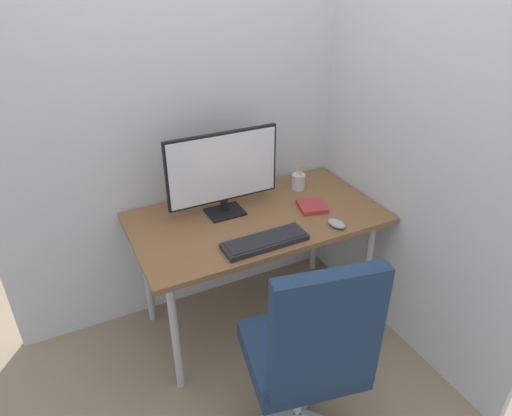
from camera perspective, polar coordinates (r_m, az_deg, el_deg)
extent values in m
plane|color=gray|center=(2.99, 0.11, -13.46)|extent=(8.00, 8.00, 0.00)
cube|color=silver|center=(2.63, -3.99, 15.46)|extent=(2.69, 0.04, 2.80)
cube|color=silver|center=(2.53, 17.41, 13.66)|extent=(0.04, 2.06, 2.80)
cube|color=brown|center=(2.54, 0.12, -1.28)|extent=(1.39, 0.75, 0.03)
cylinder|color=#B2B5BA|center=(2.40, -10.09, -15.51)|extent=(0.04, 0.04, 0.72)
cylinder|color=#B2B5BA|center=(2.84, 13.71, -7.60)|extent=(0.04, 0.04, 0.72)
cylinder|color=#B2B5BA|center=(2.82, -13.62, -7.94)|extent=(0.04, 0.04, 0.72)
cylinder|color=#B2B5BA|center=(3.21, 7.44, -2.23)|extent=(0.04, 0.04, 0.72)
sphere|color=black|center=(2.64, 8.71, -20.74)|extent=(0.05, 0.05, 0.05)
cube|color=#B2B5BA|center=(2.53, 7.05, -22.12)|extent=(0.26, 0.15, 0.03)
sphere|color=black|center=(2.62, 1.19, -20.70)|extent=(0.05, 0.05, 0.05)
cube|color=#B2B5BA|center=(2.52, 3.10, -22.11)|extent=(0.07, 0.28, 0.03)
cylinder|color=#B2B5BA|center=(2.31, 5.38, -21.41)|extent=(0.04, 0.04, 0.35)
cube|color=navy|center=(2.14, 5.68, -17.64)|extent=(0.56, 0.54, 0.10)
cube|color=navy|center=(1.76, 8.85, -15.43)|extent=(0.44, 0.15, 0.56)
cube|color=black|center=(2.57, -3.89, -0.49)|extent=(0.20, 0.16, 0.01)
cube|color=black|center=(2.55, -4.01, 0.51)|extent=(0.04, 0.02, 0.08)
cube|color=black|center=(2.45, -4.21, 5.12)|extent=(0.63, 0.02, 0.39)
cube|color=silver|center=(2.44, -4.08, 5.00)|extent=(0.61, 0.01, 0.37)
cube|color=black|center=(2.29, 1.13, -4.23)|extent=(0.44, 0.15, 0.03)
cube|color=black|center=(2.28, 1.13, -3.91)|extent=(0.41, 0.12, 0.00)
ellipsoid|color=#9EA0A5|center=(2.47, 10.07, -1.94)|extent=(0.09, 0.12, 0.04)
cylinder|color=silver|center=(2.82, 5.33, 3.32)|extent=(0.08, 0.08, 0.10)
cylinder|color=silver|center=(2.79, 5.24, 4.30)|extent=(0.02, 0.01, 0.11)
cylinder|color=silver|center=(2.80, 5.52, 4.36)|extent=(0.02, 0.01, 0.11)
torus|color=black|center=(2.81, 5.33, 3.51)|extent=(0.04, 0.03, 0.01)
cylinder|color=orange|center=(2.79, 5.65, 4.12)|extent=(0.02, 0.02, 0.14)
cube|color=#B23333|center=(2.62, 7.06, 0.22)|extent=(0.19, 0.20, 0.03)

